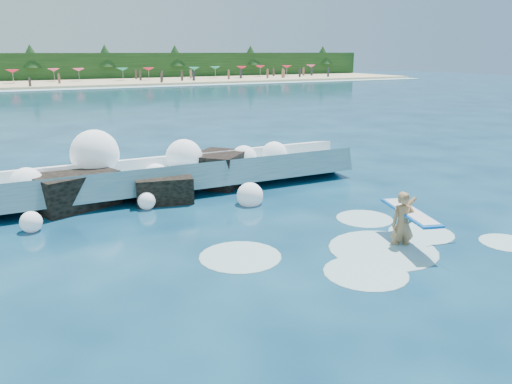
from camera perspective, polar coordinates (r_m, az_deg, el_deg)
ground at (r=12.94m, az=-1.91°, el=-8.10°), size 200.00×200.00×0.00m
beach at (r=89.01m, az=-24.26°, el=11.17°), size 140.00×20.00×0.40m
wet_band at (r=78.06m, az=-23.74°, el=10.65°), size 140.00×5.00×0.08m
treeline at (r=98.89m, az=-24.78°, el=12.78°), size 140.00×4.00×5.00m
breaking_wave at (r=19.21m, az=-15.64°, el=1.14°), size 19.22×2.94×1.66m
rock_cluster at (r=18.96m, az=-12.29°, el=0.90°), size 8.69×3.54×1.54m
surfer_with_board at (r=14.35m, az=16.61°, el=-3.35°), size 1.34×3.03×1.89m
wave_spray at (r=18.93m, az=-17.47°, el=2.70°), size 14.84×4.97×2.65m
surf_foam at (r=14.22m, az=12.46°, el=-6.23°), size 9.02×5.27×0.15m
beach_umbrellas at (r=91.39m, az=-24.34°, el=12.54°), size 112.09×6.78×0.50m
beachgoers at (r=85.44m, az=-21.28°, el=11.91°), size 106.71×14.04×1.94m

